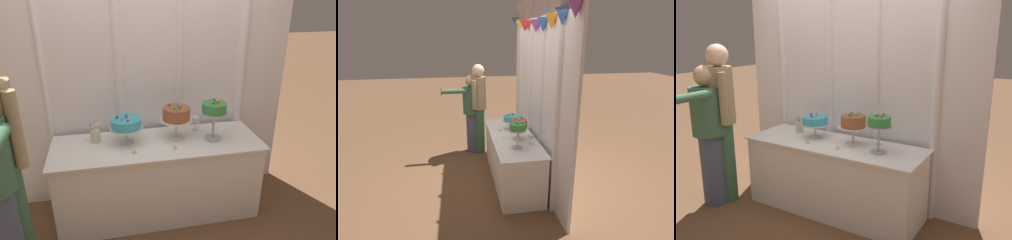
% 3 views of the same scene
% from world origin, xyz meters
% --- Properties ---
extents(ground_plane, '(24.00, 24.00, 0.00)m').
position_xyz_m(ground_plane, '(0.00, 0.00, 0.00)').
color(ground_plane, brown).
extents(draped_curtain, '(2.82, 0.17, 2.83)m').
position_xyz_m(draped_curtain, '(0.02, 0.49, 1.52)').
color(draped_curtain, white).
rests_on(draped_curtain, ground_plane).
extents(cake_table, '(1.91, 0.66, 0.76)m').
position_xyz_m(cake_table, '(0.00, 0.10, 0.38)').
color(cake_table, white).
rests_on(cake_table, ground_plane).
extents(cake_display_leftmost, '(0.30, 0.30, 0.28)m').
position_xyz_m(cake_display_leftmost, '(-0.27, 0.16, 0.94)').
color(cake_display_leftmost, silver).
rests_on(cake_display_leftmost, cake_table).
extents(cake_display_center, '(0.30, 0.30, 0.35)m').
position_xyz_m(cake_display_center, '(0.19, 0.16, 0.99)').
color(cake_display_center, silver).
rests_on(cake_display_center, cake_table).
extents(cake_display_rightmost, '(0.25, 0.25, 0.39)m').
position_xyz_m(cake_display_rightmost, '(0.52, 0.07, 1.04)').
color(cake_display_rightmost, '#B2B2B7').
rests_on(cake_display_rightmost, cake_table).
extents(wine_glass, '(0.08, 0.08, 0.14)m').
position_xyz_m(wine_glass, '(0.41, 0.29, 0.87)').
color(wine_glass, silver).
rests_on(wine_glass, cake_table).
extents(flower_vase, '(0.11, 0.10, 0.19)m').
position_xyz_m(flower_vase, '(-0.55, 0.24, 0.83)').
color(flower_vase, beige).
rests_on(flower_vase, cake_table).
extents(tealight_far_left, '(0.04, 0.04, 0.03)m').
position_xyz_m(tealight_far_left, '(-0.23, -0.05, 0.76)').
color(tealight_far_left, beige).
rests_on(tealight_far_left, cake_table).
extents(tealight_near_left, '(0.05, 0.05, 0.03)m').
position_xyz_m(tealight_near_left, '(0.13, -0.04, 0.77)').
color(tealight_near_left, beige).
rests_on(tealight_near_left, cake_table).
extents(guest_girl_blue_dress, '(0.47, 0.80, 1.54)m').
position_xyz_m(guest_girl_blue_dress, '(-1.24, -0.45, 0.84)').
color(guest_girl_blue_dress, '#4C5675').
rests_on(guest_girl_blue_dress, ground_plane).
extents(guest_man_pink_jacket, '(0.39, 0.39, 1.75)m').
position_xyz_m(guest_man_pink_jacket, '(-1.18, -0.31, 0.99)').
color(guest_man_pink_jacket, '#3D6B4C').
rests_on(guest_man_pink_jacket, ground_plane).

